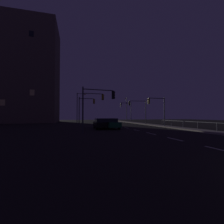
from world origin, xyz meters
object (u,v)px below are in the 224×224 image
at_px(traffic_light_near_left, 86,106).
at_px(traffic_light_far_center, 138,107).
at_px(traffic_light_far_right, 98,101).
at_px(traffic_light_overhead_east, 92,103).
at_px(street_lamp_median, 79,105).
at_px(street_lamp_across_street, 126,107).
at_px(traffic_light_mid_left, 157,106).
at_px(building_distant, 15,72).
at_px(car_oncoming, 111,123).
at_px(traffic_light_far_left, 126,108).
at_px(car, 101,123).

distance_m(traffic_light_near_left, traffic_light_far_center, 11.63).
distance_m(traffic_light_far_right, traffic_light_overhead_east, 7.01).
distance_m(traffic_light_far_center, street_lamp_median, 15.02).
xyz_separation_m(traffic_light_near_left, street_lamp_across_street, (13.85, 15.59, 0.89)).
bearing_deg(street_lamp_median, traffic_light_mid_left, -50.85).
xyz_separation_m(street_lamp_median, building_distant, (-17.81, 9.81, 9.91)).
height_order(car_oncoming, traffic_light_far_right, traffic_light_far_right).
bearing_deg(street_lamp_median, traffic_light_far_left, 1.66).
xyz_separation_m(street_lamp_across_street, building_distant, (-32.85, 3.36, 9.79)).
distance_m(car, traffic_light_far_right, 6.06).
distance_m(car, traffic_light_overhead_east, 3.87).
distance_m(traffic_light_mid_left, street_lamp_median, 20.29).
bearing_deg(street_lamp_across_street, traffic_light_mid_left, -95.80).
distance_m(traffic_light_far_left, traffic_light_near_left, 15.08).
distance_m(traffic_light_mid_left, traffic_light_overhead_east, 11.07).
distance_m(car_oncoming, street_lamp_across_street, 25.79).
distance_m(traffic_light_far_left, traffic_light_far_right, 24.67).
relative_size(traffic_light_far_left, traffic_light_overhead_east, 0.97).
distance_m(traffic_light_mid_left, traffic_light_far_center, 7.84).
distance_m(street_lamp_median, building_distant, 22.62).
bearing_deg(building_distant, street_lamp_median, -28.86).
distance_m(traffic_light_far_left, street_lamp_median, 12.93).
relative_size(car, street_lamp_median, 0.57).
relative_size(traffic_light_near_left, traffic_light_overhead_east, 0.96).
bearing_deg(street_lamp_median, street_lamp_across_street, 23.20).
relative_size(street_lamp_median, building_distant, 0.27).
relative_size(traffic_light_near_left, building_distant, 0.19).
height_order(traffic_light_near_left, street_lamp_median, street_lamp_median).
relative_size(traffic_light_mid_left, traffic_light_far_right, 0.97).
bearing_deg(traffic_light_far_center, car_oncoming, -133.42).
distance_m(traffic_light_far_left, building_distant, 33.81).
bearing_deg(street_lamp_median, car, -79.88).
bearing_deg(car, traffic_light_overhead_east, 122.13).
height_order(car, street_lamp_median, street_lamp_median).
bearing_deg(car_oncoming, traffic_light_far_center, 46.58).
bearing_deg(car, building_distant, 128.34).
bearing_deg(traffic_light_far_left, street_lamp_across_street, 70.59).
xyz_separation_m(traffic_light_far_right, traffic_light_far_center, (11.09, 13.70, 0.23)).
bearing_deg(traffic_light_overhead_east, street_lamp_median, 97.00).
bearing_deg(building_distant, car_oncoming, -50.05).
relative_size(traffic_light_far_right, traffic_light_far_center, 0.98).
xyz_separation_m(traffic_light_near_left, street_lamp_median, (-1.20, 9.14, 0.77)).
xyz_separation_m(traffic_light_near_left, traffic_light_mid_left, (11.59, -6.58, -0.19)).
xyz_separation_m(traffic_light_mid_left, street_lamp_median, (-12.80, 15.72, 0.97)).
distance_m(street_lamp_across_street, street_lamp_median, 16.37).
height_order(traffic_light_mid_left, traffic_light_far_center, traffic_light_far_center).
bearing_deg(street_lamp_median, car_oncoming, -75.22).
relative_size(traffic_light_mid_left, street_lamp_median, 0.66).
bearing_deg(traffic_light_overhead_east, traffic_light_mid_left, -5.86).
xyz_separation_m(car, car_oncoming, (1.48, -0.31, 0.00)).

